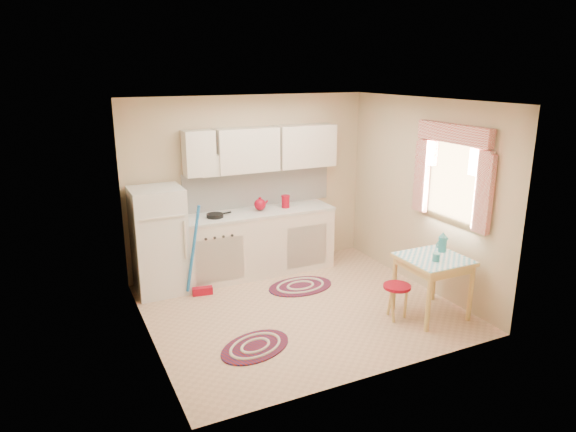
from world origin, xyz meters
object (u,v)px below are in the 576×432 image
(base_cabinets, at_px, (255,244))
(stool, at_px, (396,302))
(table, at_px, (432,286))
(fridge, at_px, (159,241))

(base_cabinets, relative_size, stool, 5.36)
(base_cabinets, height_order, table, base_cabinets)
(fridge, xyz_separation_m, base_cabinets, (1.36, 0.05, -0.26))
(fridge, xyz_separation_m, table, (2.75, -2.07, -0.34))
(fridge, xyz_separation_m, stool, (2.32, -1.97, -0.49))
(stool, bearing_deg, base_cabinets, 115.34)
(fridge, distance_m, base_cabinets, 1.38)
(fridge, height_order, table, fridge)
(table, bearing_deg, stool, 167.33)
(fridge, bearing_deg, base_cabinets, 2.11)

